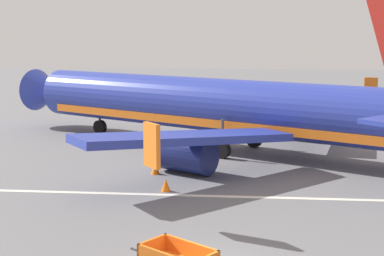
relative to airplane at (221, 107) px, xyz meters
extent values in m
cube|color=silver|center=(0.57, -11.40, -3.05)|extent=(120.00, 0.36, 0.01)
cylinder|color=#28389E|center=(-0.90, 0.50, 0.10)|extent=(27.98, 17.89, 3.70)
cube|color=orange|center=(-0.90, 0.50, -0.92)|extent=(25.27, 16.26, 0.56)
cone|color=#28389E|center=(-15.30, 8.57, 0.10)|extent=(4.56, 4.73, 3.63)
cube|color=#28389E|center=(-1.38, -8.80, -0.57)|extent=(11.77, 10.16, 1.35)
cube|color=orange|center=(-2.26, -15.75, 0.38)|extent=(0.84, 0.98, 1.90)
cylinder|color=navy|center=(-1.69, -6.84, -1.92)|extent=(3.82, 3.40, 2.10)
cube|color=#28389E|center=(6.78, 5.77, -0.57)|extent=(4.22, 13.22, 1.35)
cube|color=orange|center=(12.25, 10.16, 0.38)|extent=(1.12, 0.34, 1.90)
cylinder|color=navy|center=(4.94, 5.01, -1.92)|extent=(3.82, 3.40, 2.10)
cylinder|color=#4C4C51|center=(-10.06, 5.63, -1.48)|extent=(0.20, 0.20, 2.04)
cylinder|color=black|center=(-10.06, 5.63, -2.50)|extent=(1.18, 0.93, 1.10)
cylinder|color=#4C4C51|center=(0.21, -2.64, -1.48)|extent=(0.20, 0.20, 2.04)
cylinder|color=black|center=(0.21, -2.64, -2.50)|extent=(1.18, 0.93, 1.10)
cylinder|color=#4C4C51|center=(2.36, 1.20, -1.48)|extent=(0.20, 0.20, 2.04)
cylinder|color=black|center=(2.36, 1.20, -2.50)|extent=(1.18, 0.93, 1.10)
cube|color=orange|center=(-0.16, -20.57, -2.26)|extent=(2.09, 1.54, 0.55)
cube|color=orange|center=(-1.51, -20.39, -2.26)|extent=(0.90, 1.19, 0.55)
cylinder|color=#2D2D33|center=(-2.00, -20.04, -2.61)|extent=(0.86, 0.65, 0.08)
cone|color=orange|center=(-2.39, -10.69, -2.73)|extent=(0.49, 0.49, 0.65)
cone|color=orange|center=(-3.50, -7.16, -2.72)|extent=(0.51, 0.51, 0.67)
camera|label=1|loc=(1.59, -38.92, 5.08)|focal=53.09mm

